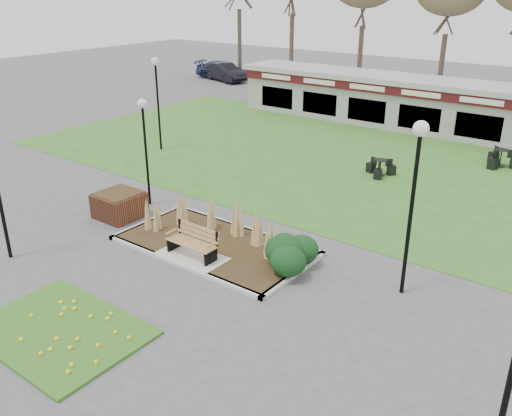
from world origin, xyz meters
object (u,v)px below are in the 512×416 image
Objects in this scene: bistro_set_c at (500,161)px; car_silver at (290,85)px; lamp_post_mid_left at (144,129)px; car_blue at (224,70)px; brick_planter at (119,205)px; bistro_set_b at (380,170)px; food_pavilion at (430,105)px; car_black at (225,72)px; lamp_post_far_left at (157,83)px; lamp_post_mid_right at (416,172)px; park_bench at (194,241)px.

car_silver reaches higher than bistro_set_c.
lamp_post_mid_left is 0.81× the size of car_blue.
lamp_post_mid_left is 0.98× the size of car_silver.
bistro_set_b is at bearing 60.43° from brick_planter.
bistro_set_b is 0.87× the size of bistro_set_c.
bistro_set_c is (5.19, -4.50, -1.18)m from food_pavilion.
brick_planter is 0.33× the size of car_black.
car_blue is at bearing 87.58° from car_silver.
lamp_post_far_left is at bearing -128.36° from food_pavilion.
lamp_post_mid_right reaches higher than lamp_post_far_left.
car_blue reaches higher than car_silver.
bistro_set_c reaches higher than bistro_set_b.
lamp_post_mid_left is 16.36m from bistro_set_c.
lamp_post_mid_right is at bearing -20.27° from lamp_post_far_left.
car_silver is (-12.42, 4.27, -0.76)m from food_pavilion.
lamp_post_mid_left reaches higher than car_black.
brick_planter is at bearing -103.06° from food_pavilion.
bistro_set_c is at bearing 48.81° from bistro_set_b.
car_blue reaches higher than brick_planter.
park_bench is at bearing -96.67° from bistro_set_b.
car_blue is at bearing 144.59° from bistro_set_b.
lamp_post_mid_right is at bearing 18.37° from park_bench.
bistro_set_b is 27.68m from car_blue.
car_blue is at bearing 124.54° from lamp_post_mid_left.
car_blue is (-11.80, 19.04, -2.63)m from lamp_post_far_left.
lamp_post_mid_left is 3.11× the size of bistro_set_b.
car_silver is at bearing 135.84° from bistro_set_b.
car_silver is (-13.67, 13.28, 0.45)m from bistro_set_b.
bistro_set_c is (9.63, 12.95, -2.69)m from lamp_post_mid_left.
car_silver is at bearing 110.15° from lamp_post_mid_left.
brick_planter is 0.36× the size of car_silver.
food_pavilion is 21.12m from car_black.
brick_planter is 11.46m from bistro_set_b.
lamp_post_far_left is at bearing -131.51° from car_black.
food_pavilion is 15.43m from lamp_post_far_left.
lamp_post_mid_left is at bearing -47.14° from lamp_post_far_left.
lamp_post_mid_left is at bearing 153.04° from park_bench.
car_blue is at bearing 161.72° from food_pavilion.
car_black reaches higher than bistro_set_b.
car_blue is at bearing 156.46° from bistro_set_c.
food_pavilion reaches higher than car_silver.
bistro_set_c is at bearing 27.05° from lamp_post_far_left.
brick_planter is 1.00× the size of bistro_set_c.
brick_planter is at bearing -173.21° from lamp_post_mid_right.
lamp_post_mid_right is at bearing -125.24° from car_silver.
lamp_post_mid_right is at bearing -145.37° from car_blue.
lamp_post_mid_right is at bearing 6.79° from brick_planter.
lamp_post_mid_right is 28.82m from car_silver.
car_silver is (-2.92, 16.28, -2.66)m from lamp_post_far_left.
food_pavilion is 18.07m from lamp_post_mid_left.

